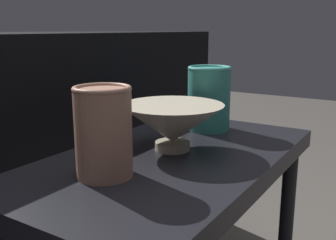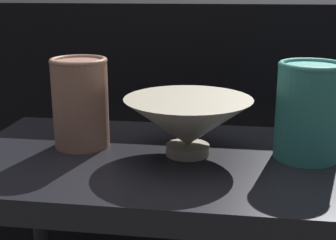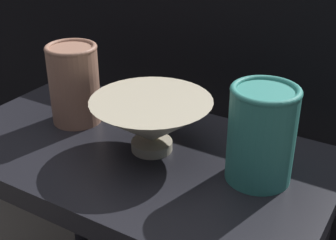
{
  "view_description": "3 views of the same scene",
  "coord_description": "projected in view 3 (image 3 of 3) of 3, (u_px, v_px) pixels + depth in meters",
  "views": [
    {
      "loc": [
        -0.64,
        -0.4,
        0.79
      ],
      "look_at": [
        0.04,
        0.03,
        0.6
      ],
      "focal_mm": 42.0,
      "sensor_mm": 36.0,
      "label": 1
    },
    {
      "loc": [
        0.1,
        -0.73,
        0.81
      ],
      "look_at": [
        -0.01,
        0.02,
        0.6
      ],
      "focal_mm": 50.0,
      "sensor_mm": 36.0,
      "label": 2
    },
    {
      "loc": [
        0.42,
        -0.59,
        0.97
      ],
      "look_at": [
        0.06,
        0.02,
        0.6
      ],
      "focal_mm": 50.0,
      "sensor_mm": 36.0,
      "label": 3
    }
  ],
  "objects": [
    {
      "name": "vase_textured_left",
      "position": [
        74.0,
        83.0,
        0.9
      ],
      "size": [
        0.1,
        0.1,
        0.16
      ],
      "color": "#996B56",
      "rests_on": "table"
    },
    {
      "name": "vase_colorful_right",
      "position": [
        262.0,
        133.0,
        0.72
      ],
      "size": [
        0.11,
        0.11,
        0.16
      ],
      "color": "teal",
      "rests_on": "table"
    },
    {
      "name": "bowl",
      "position": [
        151.0,
        122.0,
        0.81
      ],
      "size": [
        0.21,
        0.21,
        0.1
      ],
      "color": "#B2A88E",
      "rests_on": "table"
    },
    {
      "name": "couch_backdrop",
      "position": [
        249.0,
        108.0,
        1.34
      ],
      "size": [
        1.57,
        0.5,
        0.77
      ],
      "color": "black",
      "rests_on": "ground_plane"
    },
    {
      "name": "table",
      "position": [
        136.0,
        181.0,
        0.87
      ],
      "size": [
        0.7,
        0.39,
        0.54
      ],
      "color": "black",
      "rests_on": "ground_plane"
    }
  ]
}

